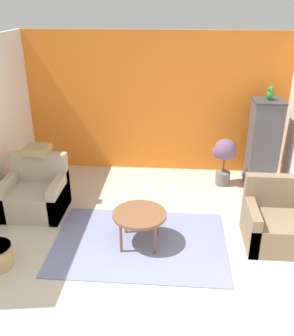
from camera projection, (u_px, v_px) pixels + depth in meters
The scene contains 10 objects.
ground_plane at pixel (132, 329), 3.55m from camera, with size 20.00×20.00×0.00m, color beige.
wall_back_accent at pixel (156, 104), 6.42m from camera, with size 4.55×0.06×2.41m.
area_rug at pixel (140, 243), 4.79m from camera, with size 2.19×1.52×0.01m.
coffee_table at pixel (140, 216), 4.63m from camera, with size 0.67×0.67×0.45m.
armchair_left at pixel (36, 195), 5.41m from camera, with size 0.84×0.74×0.82m.
armchair_right at pixel (279, 224), 4.72m from camera, with size 0.84×0.74×0.82m.
birdcage at pixel (263, 143), 6.07m from camera, with size 0.47×0.47×1.43m.
parrot at pixel (270, 94), 5.73m from camera, with size 0.10×0.18×0.22m.
potted_plant at pixel (224, 155), 6.09m from camera, with size 0.39×0.35×0.80m.
throw_pillow at pixel (37, 149), 5.40m from camera, with size 0.35×0.35×0.10m.
Camera 1 is at (0.35, -2.57, 2.87)m, focal length 40.00 mm.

